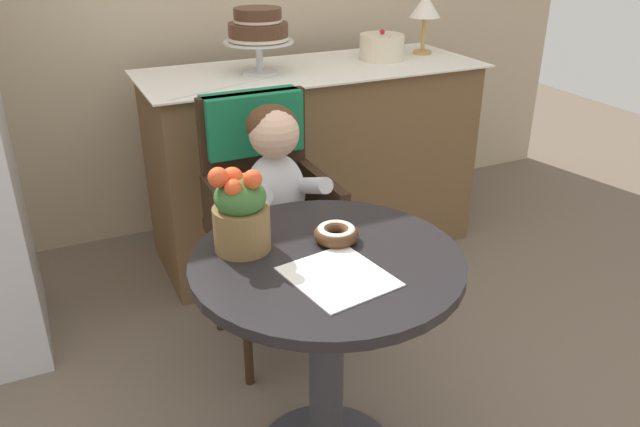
{
  "coord_description": "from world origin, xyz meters",
  "views": [
    {
      "loc": [
        -0.61,
        -1.27,
        1.52
      ],
      "look_at": [
        0.05,
        0.15,
        0.77
      ],
      "focal_mm": 35.06,
      "sensor_mm": 36.0,
      "label": 1
    }
  ],
  "objects_px": {
    "wicker_chair": "(263,183)",
    "round_layer_cake": "(382,47)",
    "tiered_cake_stand": "(258,30)",
    "donut_front": "(336,233)",
    "seated_child": "(279,189)",
    "cafe_table": "(327,324)",
    "flower_vase": "(241,210)",
    "table_lamp": "(425,8)"
  },
  "relations": [
    {
      "from": "wicker_chair",
      "to": "donut_front",
      "type": "relative_size",
      "value": 7.76
    },
    {
      "from": "table_lamp",
      "to": "round_layer_cake",
      "type": "bearing_deg",
      "value": -172.83
    },
    {
      "from": "seated_child",
      "to": "donut_front",
      "type": "bearing_deg",
      "value": -92.77
    },
    {
      "from": "seated_child",
      "to": "round_layer_cake",
      "type": "bearing_deg",
      "value": 42.6
    },
    {
      "from": "tiered_cake_stand",
      "to": "wicker_chair",
      "type": "bearing_deg",
      "value": -109.88
    },
    {
      "from": "seated_child",
      "to": "tiered_cake_stand",
      "type": "bearing_deg",
      "value": 74.05
    },
    {
      "from": "wicker_chair",
      "to": "flower_vase",
      "type": "distance_m",
      "value": 0.66
    },
    {
      "from": "wicker_chair",
      "to": "tiered_cake_stand",
      "type": "xyz_separation_m",
      "value": [
        0.21,
        0.59,
        0.44
      ]
    },
    {
      "from": "cafe_table",
      "to": "tiered_cake_stand",
      "type": "relative_size",
      "value": 2.4
    },
    {
      "from": "seated_child",
      "to": "tiered_cake_stand",
      "type": "distance_m",
      "value": 0.87
    },
    {
      "from": "flower_vase",
      "to": "round_layer_cake",
      "type": "bearing_deg",
      "value": 47.15
    },
    {
      "from": "cafe_table",
      "to": "donut_front",
      "type": "relative_size",
      "value": 5.86
    },
    {
      "from": "wicker_chair",
      "to": "tiered_cake_stand",
      "type": "bearing_deg",
      "value": 72.55
    },
    {
      "from": "flower_vase",
      "to": "table_lamp",
      "type": "distance_m",
      "value": 1.85
    },
    {
      "from": "wicker_chair",
      "to": "table_lamp",
      "type": "xyz_separation_m",
      "value": [
        1.09,
        0.64,
        0.48
      ]
    },
    {
      "from": "wicker_chair",
      "to": "tiered_cake_stand",
      "type": "height_order",
      "value": "tiered_cake_stand"
    },
    {
      "from": "donut_front",
      "to": "round_layer_cake",
      "type": "distance_m",
      "value": 1.54
    },
    {
      "from": "flower_vase",
      "to": "tiered_cake_stand",
      "type": "distance_m",
      "value": 1.28
    },
    {
      "from": "round_layer_cake",
      "to": "wicker_chair",
      "type": "bearing_deg",
      "value": -143.74
    },
    {
      "from": "flower_vase",
      "to": "round_layer_cake",
      "type": "height_order",
      "value": "round_layer_cake"
    },
    {
      "from": "tiered_cake_stand",
      "to": "table_lamp",
      "type": "xyz_separation_m",
      "value": [
        0.88,
        0.06,
        0.03
      ]
    },
    {
      "from": "tiered_cake_stand",
      "to": "table_lamp",
      "type": "distance_m",
      "value": 0.88
    },
    {
      "from": "cafe_table",
      "to": "flower_vase",
      "type": "relative_size",
      "value": 3.0
    },
    {
      "from": "wicker_chair",
      "to": "round_layer_cake",
      "type": "height_order",
      "value": "round_layer_cake"
    },
    {
      "from": "donut_front",
      "to": "table_lamp",
      "type": "distance_m",
      "value": 1.74
    },
    {
      "from": "cafe_table",
      "to": "table_lamp",
      "type": "xyz_separation_m",
      "value": [
        1.17,
        1.36,
        0.61
      ]
    },
    {
      "from": "cafe_table",
      "to": "round_layer_cake",
      "type": "height_order",
      "value": "round_layer_cake"
    },
    {
      "from": "donut_front",
      "to": "wicker_chair",
      "type": "bearing_deg",
      "value": 87.9
    },
    {
      "from": "cafe_table",
      "to": "table_lamp",
      "type": "bearing_deg",
      "value": 49.17
    },
    {
      "from": "tiered_cake_stand",
      "to": "round_layer_cake",
      "type": "relative_size",
      "value": 1.42
    },
    {
      "from": "round_layer_cake",
      "to": "seated_child",
      "type": "bearing_deg",
      "value": -137.4
    },
    {
      "from": "donut_front",
      "to": "flower_vase",
      "type": "distance_m",
      "value": 0.27
    },
    {
      "from": "wicker_chair",
      "to": "seated_child",
      "type": "relative_size",
      "value": 1.31
    },
    {
      "from": "cafe_table",
      "to": "flower_vase",
      "type": "bearing_deg",
      "value": 143.12
    },
    {
      "from": "cafe_table",
      "to": "table_lamp",
      "type": "distance_m",
      "value": 1.89
    },
    {
      "from": "wicker_chair",
      "to": "round_layer_cake",
      "type": "xyz_separation_m",
      "value": [
        0.84,
        0.61,
        0.32
      ]
    },
    {
      "from": "cafe_table",
      "to": "donut_front",
      "type": "bearing_deg",
      "value": 48.51
    },
    {
      "from": "cafe_table",
      "to": "seated_child",
      "type": "height_order",
      "value": "seated_child"
    },
    {
      "from": "cafe_table",
      "to": "donut_front",
      "type": "distance_m",
      "value": 0.25
    },
    {
      "from": "table_lamp",
      "to": "flower_vase",
      "type": "bearing_deg",
      "value": -137.99
    },
    {
      "from": "seated_child",
      "to": "cafe_table",
      "type": "bearing_deg",
      "value": -98.6
    },
    {
      "from": "round_layer_cake",
      "to": "donut_front",
      "type": "bearing_deg",
      "value": -124.37
    }
  ]
}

